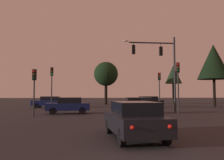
# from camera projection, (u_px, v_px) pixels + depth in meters

# --- Properties ---
(ground_plane) EXTENTS (168.00, 168.00, 0.00)m
(ground_plane) POSITION_uv_depth(u_px,v_px,m) (103.00, 108.00, 29.63)
(ground_plane) COLOR #262326
(ground_plane) RESTS_ON ground
(traffic_signal_mast_arm) EXTENTS (5.32, 0.42, 7.59)m
(traffic_signal_mast_arm) POSITION_uv_depth(u_px,v_px,m) (161.00, 61.00, 23.17)
(traffic_signal_mast_arm) COLOR #232326
(traffic_signal_mast_arm) RESTS_ON ground
(traffic_light_corner_left) EXTENTS (0.32, 0.36, 3.87)m
(traffic_light_corner_left) POSITION_uv_depth(u_px,v_px,m) (34.00, 83.00, 19.03)
(traffic_light_corner_left) COLOR #232326
(traffic_light_corner_left) RESTS_ON ground
(traffic_light_corner_right) EXTENTS (0.36, 0.39, 4.66)m
(traffic_light_corner_right) POSITION_uv_depth(u_px,v_px,m) (178.00, 78.00, 20.70)
(traffic_light_corner_right) COLOR #232326
(traffic_light_corner_right) RESTS_ON ground
(traffic_light_median) EXTENTS (0.35, 0.38, 4.72)m
(traffic_light_median) POSITION_uv_depth(u_px,v_px,m) (52.00, 80.00, 25.01)
(traffic_light_median) COLOR #232326
(traffic_light_median) RESTS_ON ground
(traffic_light_far_side) EXTENTS (0.32, 0.36, 4.43)m
(traffic_light_far_side) POSITION_uv_depth(u_px,v_px,m) (159.00, 83.00, 28.16)
(traffic_light_far_side) COLOR #232326
(traffic_light_far_side) RESTS_ON ground
(car_nearside_lane) EXTENTS (2.19, 4.45, 1.52)m
(car_nearside_lane) POSITION_uv_depth(u_px,v_px,m) (134.00, 119.00, 9.62)
(car_nearside_lane) COLOR black
(car_nearside_lane) RESTS_ON ground
(car_crossing_left) EXTENTS (4.37, 1.73, 1.52)m
(car_crossing_left) POSITION_uv_depth(u_px,v_px,m) (138.00, 105.00, 21.93)
(car_crossing_left) COLOR #473828
(car_crossing_left) RESTS_ON ground
(car_crossing_right) EXTENTS (4.13, 1.96, 1.52)m
(car_crossing_right) POSITION_uv_depth(u_px,v_px,m) (68.00, 105.00, 21.74)
(car_crossing_right) COLOR #0F1947
(car_crossing_right) RESTS_ON ground
(car_far_lane) EXTENTS (4.49, 2.45, 1.52)m
(car_far_lane) POSITION_uv_depth(u_px,v_px,m) (148.00, 102.00, 32.35)
(car_far_lane) COLOR black
(car_far_lane) RESTS_ON ground
(car_parked_lot) EXTENTS (4.62, 1.87, 1.52)m
(car_parked_lot) POSITION_uv_depth(u_px,v_px,m) (50.00, 102.00, 31.28)
(car_parked_lot) COLOR #0F1947
(car_parked_lot) RESTS_ON ground
(tree_behind_sign) EXTENTS (4.32, 4.32, 7.60)m
(tree_behind_sign) POSITION_uv_depth(u_px,v_px,m) (106.00, 74.00, 41.49)
(tree_behind_sign) COLOR black
(tree_behind_sign) RESTS_ON ground
(tree_left_far) EXTENTS (3.32, 3.32, 7.66)m
(tree_left_far) POSITION_uv_depth(u_px,v_px,m) (173.00, 75.00, 46.74)
(tree_left_far) COLOR black
(tree_left_far) RESTS_ON ground
(tree_center_horizon) EXTENTS (4.72, 4.72, 9.16)m
(tree_center_horizon) POSITION_uv_depth(u_px,v_px,m) (214.00, 62.00, 34.08)
(tree_center_horizon) COLOR black
(tree_center_horizon) RESTS_ON ground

